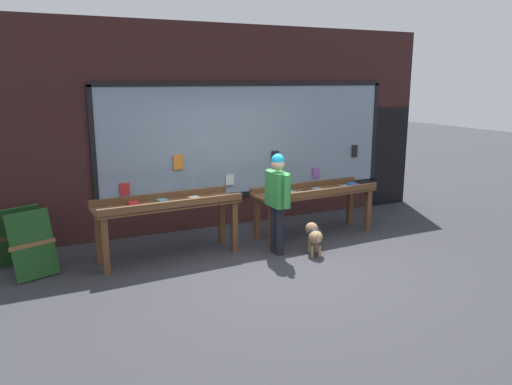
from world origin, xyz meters
The scene contains 7 objects.
ground_plane centered at (0.00, 0.00, 0.00)m, with size 40.00×40.00×0.00m, color #2D2D33.
shopfront_facade centered at (0.08, 2.39, 1.80)m, with size 8.92×0.29×3.65m.
display_table_left centered at (-1.31, 1.07, 0.76)m, with size 2.23×0.75×0.95m.
display_table_right centered at (1.32, 1.07, 0.71)m, with size 2.23×0.77×0.89m.
person_browsing centered at (0.27, 0.50, 0.91)m, with size 0.23×0.64×1.58m.
small_dog centered at (0.79, 0.23, 0.30)m, with size 0.36×0.59×0.45m.
sandwich_board_sign centered at (-3.31, 1.35, 0.47)m, with size 0.84×0.99×0.91m.
Camera 1 is at (-3.29, -6.11, 2.69)m, focal length 35.00 mm.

